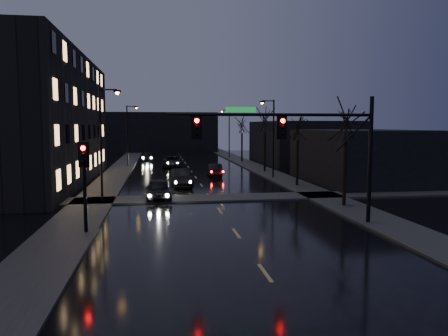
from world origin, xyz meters
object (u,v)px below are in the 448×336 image
object	(u,v)px
oncoming_car_a	(158,189)
lead_car	(215,170)
oncoming_car_b	(182,178)
oncoming_car_d	(147,157)
oncoming_car_c	(172,162)

from	to	relation	value
oncoming_car_a	lead_car	size ratio (longest dim) A/B	1.10
oncoming_car_b	lead_car	size ratio (longest dim) A/B	1.14
oncoming_car_a	oncoming_car_d	world-z (taller)	oncoming_car_a
oncoming_car_a	oncoming_car_b	size ratio (longest dim) A/B	0.96
oncoming_car_c	oncoming_car_b	bearing A→B (deg)	-84.25
oncoming_car_a	oncoming_car_c	world-z (taller)	oncoming_car_a
oncoming_car_c	lead_car	distance (m)	11.74
oncoming_car_c	lead_car	bearing A→B (deg)	-64.20
oncoming_car_a	oncoming_car_d	size ratio (longest dim) A/B	0.98
oncoming_car_b	lead_car	bearing A→B (deg)	60.09
oncoming_car_c	lead_car	xyz separation A→B (m)	(4.18, -10.97, -0.04)
oncoming_car_b	oncoming_car_d	size ratio (longest dim) A/B	1.01
oncoming_car_c	oncoming_car_d	xyz separation A→B (m)	(-3.43, 10.18, -0.04)
oncoming_car_a	oncoming_car_c	bearing A→B (deg)	84.61
oncoming_car_c	oncoming_car_d	size ratio (longest dim) A/B	1.11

